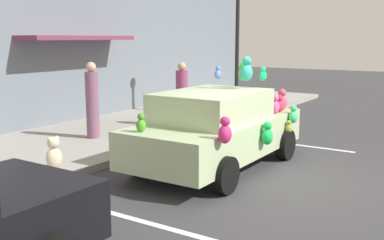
# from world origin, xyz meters

# --- Properties ---
(ground_plane) EXTENTS (60.00, 60.00, 0.00)m
(ground_plane) POSITION_xyz_m (0.00, 0.00, 0.00)
(ground_plane) COLOR #38383A
(sidewalk) EXTENTS (24.00, 4.00, 0.15)m
(sidewalk) POSITION_xyz_m (0.00, 5.00, 0.07)
(sidewalk) COLOR gray
(sidewalk) RESTS_ON ground
(storefront_building) EXTENTS (24.00, 1.25, 6.40)m
(storefront_building) POSITION_xyz_m (0.02, 7.14, 3.19)
(storefront_building) COLOR slate
(storefront_building) RESTS_ON ground
(parking_stripe_front) EXTENTS (0.12, 3.60, 0.01)m
(parking_stripe_front) POSITION_xyz_m (2.90, 1.00, 0.00)
(parking_stripe_front) COLOR silver
(parking_stripe_front) RESTS_ON ground
(parking_stripe_rear) EXTENTS (0.12, 3.60, 0.01)m
(parking_stripe_rear) POSITION_xyz_m (-2.81, 1.00, 0.00)
(parking_stripe_rear) COLOR silver
(parking_stripe_rear) RESTS_ON ground
(plush_covered_car) EXTENTS (4.24, 2.13, 2.19)m
(plush_covered_car) POSITION_xyz_m (0.14, 1.20, 0.81)
(plush_covered_car) COLOR #B2C795
(plush_covered_car) RESTS_ON ground
(teddy_bear_on_sidewalk) EXTENTS (0.32, 0.26, 0.61)m
(teddy_bear_on_sidewalk) POSITION_xyz_m (-2.01, 3.46, 0.43)
(teddy_bear_on_sidewalk) COLOR beige
(teddy_bear_on_sidewalk) RESTS_ON sidewalk
(street_lamp_post) EXTENTS (0.28, 0.28, 4.17)m
(street_lamp_post) POSITION_xyz_m (5.32, 3.50, 2.68)
(street_lamp_post) COLOR black
(street_lamp_post) RESTS_ON sidewalk
(pedestrian_near_shopfront) EXTENTS (0.33, 0.33, 1.75)m
(pedestrian_near_shopfront) POSITION_xyz_m (2.75, 3.83, 0.97)
(pedestrian_near_shopfront) COLOR #903C64
(pedestrian_near_shopfront) RESTS_ON sidewalk
(pedestrian_walking_past) EXTENTS (0.31, 0.31, 1.84)m
(pedestrian_walking_past) POSITION_xyz_m (0.33, 4.79, 1.02)
(pedestrian_walking_past) COLOR #7B4E68
(pedestrian_walking_past) RESTS_ON sidewalk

